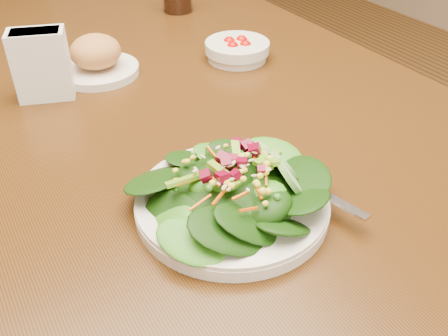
{
  "coord_description": "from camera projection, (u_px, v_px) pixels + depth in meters",
  "views": [
    {
      "loc": [
        -0.34,
        -0.78,
        1.17
      ],
      "look_at": [
        -0.08,
        -0.34,
        0.8
      ],
      "focal_mm": 40.0,
      "sensor_mm": 36.0,
      "label": 1
    }
  ],
  "objects": [
    {
      "name": "ground_plane",
      "position": [
        185.0,
        332.0,
        1.37
      ],
      "size": [
        5.0,
        5.0,
        0.0
      ],
      "primitive_type": "plane",
      "color": "#9A6725"
    },
    {
      "name": "dining_table",
      "position": [
        170.0,
        132.0,
        0.99
      ],
      "size": [
        0.9,
        1.4,
        0.75
      ],
      "color": "#47260F",
      "rests_on": "ground_plane"
    },
    {
      "name": "salad_plate",
      "position": [
        238.0,
        191.0,
        0.64
      ],
      "size": [
        0.26,
        0.25,
        0.07
      ],
      "rotation": [
        0.0,
        0.0,
        -0.35
      ],
      "color": "silver",
      "rests_on": "dining_table"
    },
    {
      "name": "bread_plate",
      "position": [
        97.0,
        59.0,
        0.96
      ],
      "size": [
        0.16,
        0.16,
        0.08
      ],
      "color": "silver",
      "rests_on": "dining_table"
    },
    {
      "name": "tomato_bowl",
      "position": [
        237.0,
        50.0,
        1.02
      ],
      "size": [
        0.13,
        0.13,
        0.04
      ],
      "color": "silver",
      "rests_on": "dining_table"
    },
    {
      "name": "napkin_holder",
      "position": [
        41.0,
        63.0,
        0.86
      ],
      "size": [
        0.11,
        0.08,
        0.12
      ],
      "rotation": [
        0.0,
        0.0,
        -0.34
      ],
      "color": "white",
      "rests_on": "dining_table"
    }
  ]
}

